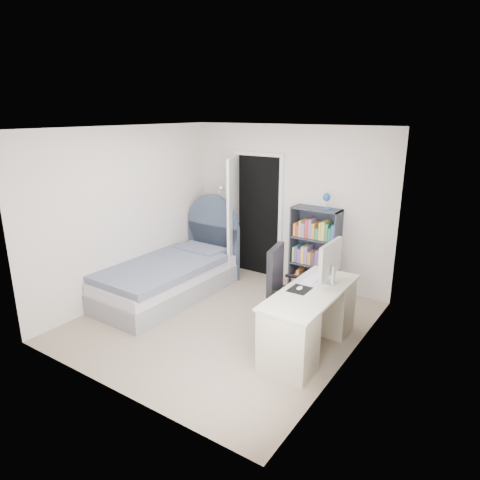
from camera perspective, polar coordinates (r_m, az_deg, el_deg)
The scene contains 8 objects.
room_shell at distance 5.35m, azimuth -2.43°, elevation 1.20°, with size 3.50×3.70×2.60m.
door at distance 7.02m, azimuth 0.28°, elevation 3.20°, with size 0.92×0.77×2.06m.
bed at distance 6.55m, azimuth -9.08°, elevation -4.63°, with size 1.11×2.28×1.39m.
nightstand at distance 7.54m, azimuth -2.71°, elevation -1.27°, with size 0.36×0.36×0.53m.
floor_lamp at distance 7.15m, azimuth -2.58°, elevation 0.10°, with size 0.22×0.22×1.55m.
bookcase at distance 6.65m, azimuth 9.93°, elevation -1.67°, with size 0.73×0.31×1.55m.
desk at distance 5.08m, azimuth 9.38°, elevation -10.09°, with size 0.61×1.53×1.25m.
office_chair at distance 5.22m, azimuth 6.12°, elevation -6.50°, with size 0.62×0.64×1.15m.
Camera 1 is at (3.05, -4.15, 2.70)m, focal length 32.00 mm.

